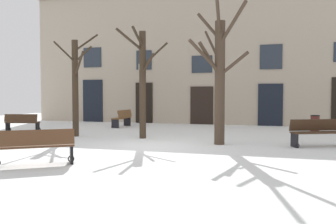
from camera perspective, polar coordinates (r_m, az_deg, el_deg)
ground_plane at (r=12.06m, az=-2.57°, el=-5.50°), size 35.83×35.83×0.00m
building_facade at (r=21.40m, az=5.98°, el=9.41°), size 22.40×0.60×8.37m
tree_left_of_center at (r=14.20m, az=-4.10°, el=5.07°), size 1.72×1.26×4.28m
tree_center at (r=12.54m, az=8.17°, el=5.91°), size 1.96×2.35×5.07m
tree_foreground at (r=15.34m, az=-14.50°, el=4.26°), size 1.26×2.05×4.33m
streetlamp at (r=20.80m, az=-4.26°, el=4.05°), size 0.30×0.30×3.59m
litter_bin at (r=17.75m, az=22.38°, el=-1.74°), size 0.42×0.42×0.80m
bench_back_to_back_left at (r=9.32m, az=-20.47°, el=-5.14°), size 1.79×1.48×0.90m
bench_back_to_back_right at (r=13.00m, az=22.77°, el=-2.98°), size 1.90×1.23×0.91m
bench_near_center_tree at (r=19.41m, az=-7.29°, el=-0.97°), size 0.55×1.63×0.92m
bench_facing_shops at (r=18.23m, az=-22.22°, el=-1.54°), size 1.63×0.81×0.83m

